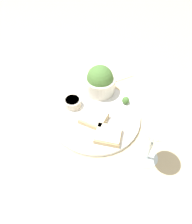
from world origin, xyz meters
TOP-DOWN VIEW (x-y plane):
  - ground_plane at (0.00, 0.00)m, footprint 4.00×4.00m
  - dinner_plate at (0.00, 0.00)m, footprint 0.31×0.31m
  - salad_bowl at (-0.09, 0.09)m, footprint 0.12×0.12m
  - sauce_ramekin at (-0.09, -0.03)m, footprint 0.06×0.06m
  - cheese_toast_near at (0.01, -0.02)m, footprint 0.11×0.10m
  - cheese_toast_far at (0.10, -0.03)m, footprint 0.11×0.11m
  - wine_glass at (0.22, 0.02)m, footprint 0.08×0.08m
  - garnish at (0.02, 0.12)m, footprint 0.03×0.03m
  - napkin at (-0.15, 0.22)m, footprint 0.17×0.17m

SIDE VIEW (x-z plane):
  - ground_plane at x=0.00m, z-range 0.00..0.00m
  - napkin at x=-0.15m, z-range 0.00..0.01m
  - dinner_plate at x=0.00m, z-range 0.00..0.01m
  - cheese_toast_near at x=0.01m, z-range 0.01..0.04m
  - cheese_toast_far at x=0.10m, z-range 0.01..0.04m
  - garnish at x=0.02m, z-range 0.01..0.04m
  - sauce_ramekin at x=-0.09m, z-range 0.02..0.05m
  - salad_bowl at x=-0.09m, z-range 0.01..0.12m
  - wine_glass at x=0.22m, z-range 0.04..0.21m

